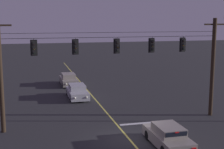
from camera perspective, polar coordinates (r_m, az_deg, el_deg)
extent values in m
plane|color=#28282B|center=(21.98, 3.04, -11.24)|extent=(180.00, 180.00, 0.00)
cube|color=#D1C64C|center=(30.79, -2.35, -5.08)|extent=(0.14, 60.00, 0.01)
cube|color=silver|center=(25.20, 5.16, -8.49)|extent=(3.40, 0.36, 0.01)
cylinder|color=#2D2116|center=(23.51, -18.95, -0.34)|extent=(0.32, 0.32, 7.94)
cylinder|color=#2D2116|center=(27.51, 17.21, 1.14)|extent=(0.32, 0.32, 7.94)
cube|color=#2D2116|center=(27.24, 17.57, 8.38)|extent=(1.80, 0.12, 0.12)
cylinder|color=slate|center=(27.24, 17.54, 7.64)|extent=(0.12, 0.12, 0.18)
cylinder|color=black|center=(23.98, 0.60, 6.55)|extent=(16.29, 0.03, 0.03)
cylinder|color=black|center=(23.97, 0.61, 7.39)|extent=(16.29, 0.02, 0.02)
cylinder|color=black|center=(23.16, -13.58, 5.95)|extent=(0.04, 0.04, 0.18)
cube|color=black|center=(23.20, -13.52, 4.55)|extent=(0.32, 0.26, 0.96)
cube|color=black|center=(23.35, -13.53, 4.58)|extent=(0.48, 0.03, 1.12)
sphere|color=#380A0A|center=(23.02, -13.54, 5.23)|extent=(0.17, 0.17, 0.17)
cylinder|color=black|center=(22.98, -13.54, 5.33)|extent=(0.20, 0.10, 0.20)
sphere|color=orange|center=(23.04, -13.51, 4.52)|extent=(0.17, 0.17, 0.17)
cylinder|color=black|center=(23.00, -13.51, 4.61)|extent=(0.20, 0.10, 0.20)
sphere|color=black|center=(23.07, -13.48, 3.80)|extent=(0.17, 0.17, 0.17)
cylinder|color=black|center=(23.02, -13.49, 3.90)|extent=(0.20, 0.10, 0.20)
cylinder|color=black|center=(23.39, -6.42, 6.19)|extent=(0.04, 0.04, 0.18)
cube|color=black|center=(23.43, -6.39, 4.80)|extent=(0.32, 0.26, 0.96)
cube|color=black|center=(23.58, -6.44, 4.83)|extent=(0.48, 0.03, 1.12)
sphere|color=#380A0A|center=(23.25, -6.35, 5.48)|extent=(0.17, 0.17, 0.17)
cylinder|color=black|center=(23.21, -6.34, 5.58)|extent=(0.20, 0.10, 0.20)
sphere|color=orange|center=(23.28, -6.34, 4.77)|extent=(0.17, 0.17, 0.17)
cylinder|color=black|center=(23.23, -6.32, 4.87)|extent=(0.20, 0.10, 0.20)
sphere|color=black|center=(23.30, -6.32, 4.07)|extent=(0.17, 0.17, 0.17)
cylinder|color=black|center=(23.26, -6.31, 4.16)|extent=(0.20, 0.10, 0.20)
cylinder|color=black|center=(24.02, 0.92, 6.34)|extent=(0.04, 0.04, 0.18)
cube|color=black|center=(24.06, 0.91, 4.99)|extent=(0.32, 0.26, 0.96)
cube|color=black|center=(24.20, 0.82, 5.02)|extent=(0.48, 0.03, 1.12)
sphere|color=#380A0A|center=(23.89, 1.02, 5.65)|extent=(0.17, 0.17, 0.17)
cylinder|color=black|center=(23.85, 1.04, 5.74)|extent=(0.20, 0.10, 0.20)
sphere|color=orange|center=(23.91, 1.01, 4.96)|extent=(0.17, 0.17, 0.17)
cylinder|color=black|center=(23.87, 1.04, 5.05)|extent=(0.20, 0.10, 0.20)
sphere|color=black|center=(23.93, 1.01, 4.27)|extent=(0.17, 0.17, 0.17)
cylinder|color=black|center=(23.89, 1.04, 4.36)|extent=(0.20, 0.10, 0.20)
cylinder|color=black|center=(24.89, 7.06, 6.39)|extent=(0.04, 0.04, 0.18)
cube|color=black|center=(24.93, 7.04, 5.08)|extent=(0.32, 0.26, 0.96)
cube|color=black|center=(25.07, 6.91, 5.11)|extent=(0.48, 0.03, 1.12)
sphere|color=#380A0A|center=(24.76, 7.19, 5.72)|extent=(0.17, 0.17, 0.17)
cylinder|color=black|center=(24.72, 7.22, 5.81)|extent=(0.20, 0.10, 0.20)
sphere|color=orange|center=(24.79, 7.17, 5.05)|extent=(0.17, 0.17, 0.17)
cylinder|color=black|center=(24.74, 7.21, 5.14)|extent=(0.20, 0.10, 0.20)
sphere|color=black|center=(24.81, 7.16, 4.39)|extent=(0.17, 0.17, 0.17)
cylinder|color=black|center=(24.77, 7.19, 4.48)|extent=(0.20, 0.10, 0.20)
cylinder|color=black|center=(25.95, 12.41, 6.37)|extent=(0.04, 0.04, 0.18)
cube|color=black|center=(25.99, 12.36, 5.11)|extent=(0.32, 0.26, 0.96)
cube|color=black|center=(26.12, 12.22, 5.14)|extent=(0.48, 0.03, 1.12)
sphere|color=#380A0A|center=(25.83, 12.54, 5.72)|extent=(0.17, 0.17, 0.17)
cylinder|color=black|center=(25.79, 12.59, 5.81)|extent=(0.20, 0.10, 0.20)
sphere|color=orange|center=(25.85, 12.52, 5.09)|extent=(0.17, 0.17, 0.17)
cylinder|color=black|center=(25.81, 12.56, 5.17)|extent=(0.20, 0.10, 0.20)
sphere|color=black|center=(25.87, 12.50, 4.45)|extent=(0.17, 0.17, 0.17)
cylinder|color=black|center=(25.83, 12.54, 4.53)|extent=(0.20, 0.10, 0.20)
cube|color=gray|center=(20.93, 9.69, -10.99)|extent=(1.80, 4.30, 0.68)
cube|color=gray|center=(20.62, 9.88, -9.51)|extent=(1.51, 2.15, 0.54)
cube|color=black|center=(21.43, 8.84, -8.74)|extent=(1.40, 0.21, 0.48)
cube|color=black|center=(19.71, 11.17, -10.46)|extent=(1.37, 0.18, 0.46)
cylinder|color=black|center=(21.85, 6.30, -10.52)|extent=(0.22, 0.64, 0.64)
cylinder|color=black|center=(22.44, 10.14, -10.07)|extent=(0.22, 0.64, 0.64)
cylinder|color=black|center=(20.21, 13.36, -12.44)|extent=(0.22, 0.64, 0.64)
cube|color=red|center=(19.37, 14.18, -12.57)|extent=(0.28, 0.03, 0.18)
cube|color=red|center=(19.55, 11.33, -9.93)|extent=(0.24, 0.04, 0.06)
cube|color=#A5A5AD|center=(32.85, -6.09, -3.28)|extent=(1.80, 4.30, 0.68)
cube|color=#A5A5AD|center=(32.84, -6.14, -2.20)|extent=(1.51, 2.15, 0.54)
cube|color=black|center=(31.93, -5.89, -2.54)|extent=(1.40, 0.21, 0.48)
cube|color=black|center=(33.87, -6.41, -1.84)|extent=(1.37, 0.18, 0.46)
cylinder|color=black|center=(31.74, -4.31, -4.06)|extent=(0.22, 0.64, 0.64)
cylinder|color=black|center=(31.51, -7.15, -4.22)|extent=(0.22, 0.64, 0.64)
cylinder|color=black|center=(34.30, -5.11, -3.03)|extent=(0.22, 0.64, 0.64)
cylinder|color=black|center=(34.08, -7.74, -3.17)|extent=(0.22, 0.64, 0.64)
sphere|color=white|center=(30.84, -4.47, -4.00)|extent=(0.20, 0.20, 0.20)
sphere|color=white|center=(30.67, -6.52, -4.11)|extent=(0.20, 0.20, 0.20)
cube|color=gray|center=(39.49, -7.60, -1.12)|extent=(1.80, 4.30, 0.68)
cube|color=gray|center=(39.49, -7.64, -0.22)|extent=(1.51, 2.15, 0.54)
cube|color=black|center=(38.58, -7.47, -0.45)|extent=(1.40, 0.21, 0.48)
cube|color=black|center=(40.54, -7.82, 0.03)|extent=(1.37, 0.18, 0.46)
cylinder|color=black|center=(38.33, -6.17, -1.70)|extent=(0.22, 0.64, 0.64)
cylinder|color=black|center=(38.14, -8.52, -1.81)|extent=(0.22, 0.64, 0.64)
cylinder|color=black|center=(40.92, -6.72, -0.99)|extent=(0.22, 0.64, 0.64)
cylinder|color=black|center=(40.74, -8.93, -1.09)|extent=(0.22, 0.64, 0.64)
sphere|color=white|center=(37.43, -6.34, -1.59)|extent=(0.20, 0.20, 0.20)
sphere|color=white|center=(37.30, -8.04, -1.67)|extent=(0.20, 0.20, 0.20)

